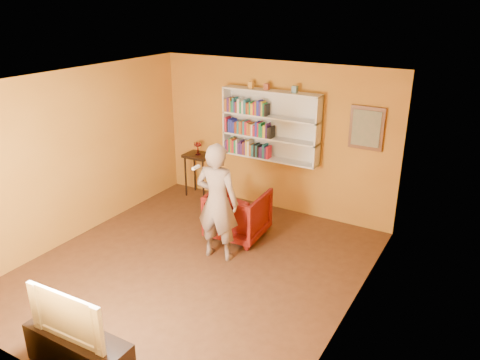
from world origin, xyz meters
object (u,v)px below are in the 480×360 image
at_px(bookshelf, 272,125).
at_px(ruby_lustre, 198,146).
at_px(console_table, 198,161).
at_px(television, 73,312).
at_px(tv_cabinet, 79,352).
at_px(armchair, 238,214).
at_px(person, 217,202).

relative_size(bookshelf, ruby_lustre, 7.39).
distance_m(bookshelf, console_table, 1.75).
relative_size(console_table, television, 0.89).
xyz_separation_m(bookshelf, ruby_lustre, (-1.49, -0.16, -0.57)).
relative_size(bookshelf, tv_cabinet, 1.44).
bearing_deg(armchair, console_table, -39.04).
xyz_separation_m(tv_cabinet, television, (0.00, 0.00, 0.50)).
height_order(person, television, person).
relative_size(console_table, armchair, 0.96).
xyz_separation_m(bookshelf, television, (0.11, -4.66, -0.87)).
relative_size(tv_cabinet, television, 1.30).
distance_m(bookshelf, ruby_lustre, 1.61).
bearing_deg(ruby_lustre, television, -70.39).
distance_m(person, tv_cabinet, 2.78).
height_order(ruby_lustre, person, person).
bearing_deg(armchair, television, 87.47).
height_order(bookshelf, console_table, bookshelf).
distance_m(armchair, television, 3.42).
relative_size(armchair, television, 0.92).
height_order(ruby_lustre, tv_cabinet, ruby_lustre).
bearing_deg(console_table, armchair, -35.45).
bearing_deg(console_table, bookshelf, 6.10).
bearing_deg(armchair, tv_cabinet, 87.47).
bearing_deg(television, ruby_lustre, 107.43).
distance_m(armchair, tv_cabinet, 3.41).
distance_m(armchair, person, 0.87).
relative_size(person, television, 1.87).
bearing_deg(person, bookshelf, -93.74).
xyz_separation_m(bookshelf, tv_cabinet, (0.11, -4.66, -1.37)).
distance_m(console_table, tv_cabinet, 4.80).
height_order(bookshelf, television, bookshelf).
bearing_deg(television, bookshelf, 89.17).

